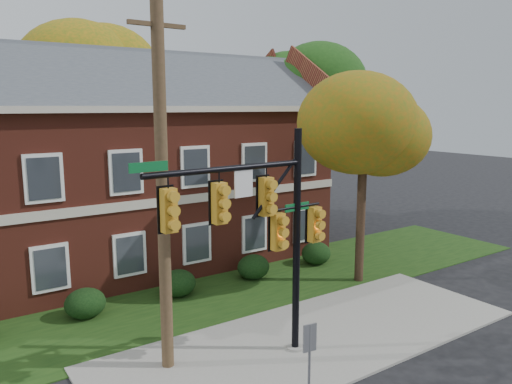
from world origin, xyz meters
TOP-DOWN VIEW (x-y plane):
  - ground at (0.00, 0.00)m, footprint 120.00×120.00m
  - sidewalk at (0.00, 1.00)m, footprint 14.00×5.00m
  - grass_strip at (0.00, 6.00)m, footprint 30.00×6.00m
  - apartment_building at (-2.00, 11.95)m, footprint 18.80×8.80m
  - hedge_left at (-5.50, 6.70)m, footprint 1.40×1.26m
  - hedge_center at (-2.00, 6.70)m, footprint 1.40×1.26m
  - hedge_right at (1.50, 6.70)m, footprint 1.40×1.26m
  - hedge_far_right at (5.00, 6.70)m, footprint 1.40×1.26m
  - tree_near_right at (5.22, 3.87)m, footprint 4.50×4.25m
  - tree_right_rear at (9.31, 12.81)m, footprint 6.30×5.95m
  - tree_far_rear at (-0.66, 19.79)m, footprint 6.84×6.46m
  - traffic_signal at (-2.19, 0.69)m, footprint 5.93×0.68m
  - utility_pole at (-4.55, 2.00)m, footprint 1.56×0.35m
  - sign_post at (-2.82, -2.00)m, footprint 0.35×0.09m

SIDE VIEW (x-z plane):
  - ground at x=0.00m, z-range 0.00..0.00m
  - grass_strip at x=0.00m, z-range 0.00..0.04m
  - sidewalk at x=0.00m, z-range 0.00..0.08m
  - hedge_left at x=-5.50m, z-range 0.00..1.05m
  - hedge_center at x=-2.00m, z-range 0.00..1.05m
  - hedge_right at x=1.50m, z-range 0.00..1.05m
  - hedge_far_right at x=5.00m, z-range 0.00..1.05m
  - sign_post at x=-2.82m, z-range 0.42..2.79m
  - traffic_signal at x=-2.19m, z-range 0.80..7.42m
  - apartment_building at x=-2.00m, z-range 0.12..9.86m
  - utility_pole at x=-4.55m, z-range 0.07..10.08m
  - tree_near_right at x=5.22m, z-range 2.38..10.96m
  - tree_right_rear at x=9.31m, z-range 2.81..13.43m
  - tree_far_rear at x=-0.66m, z-range 3.08..14.60m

